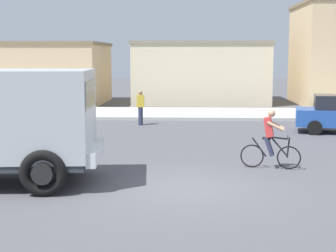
% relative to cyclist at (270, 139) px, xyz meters
% --- Properties ---
extents(ground_plane, '(120.00, 120.00, 0.00)m').
position_rel_cyclist_xyz_m(ground_plane, '(-2.47, -2.33, -0.86)').
color(ground_plane, '#4C4C51').
extents(sidewalk_far, '(80.00, 5.00, 0.16)m').
position_rel_cyclist_xyz_m(sidewalk_far, '(-2.47, 13.15, -0.78)').
color(sidewalk_far, '#ADADA8').
rests_on(sidewalk_far, ground).
extents(cyclist, '(1.70, 0.57, 1.72)m').
position_rel_cyclist_xyz_m(cyclist, '(0.00, 0.00, 0.00)').
color(cyclist, black).
rests_on(cyclist, ground).
extents(pedestrian_near_kerb, '(0.34, 0.22, 1.62)m').
position_rel_cyclist_xyz_m(pedestrian_near_kerb, '(-4.63, 8.99, -0.02)').
color(pedestrian_near_kerb, '#2D334C').
rests_on(pedestrian_near_kerb, ground).
extents(building_corner_left, '(8.91, 7.56, 4.08)m').
position_rel_cyclist_xyz_m(building_corner_left, '(-12.53, 19.37, 1.18)').
color(building_corner_left, '#D1B284').
rests_on(building_corner_left, ground).
extents(building_mid_block, '(9.13, 7.02, 4.15)m').
position_rel_cyclist_xyz_m(building_mid_block, '(-1.63, 21.04, 1.21)').
color(building_mid_block, beige).
rests_on(building_mid_block, ground).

